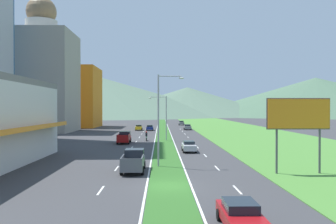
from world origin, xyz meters
TOP-DOWN VIEW (x-y plane):
  - ground_plane at (0.00, 0.00)m, footprint 600.00×600.00m
  - grass_median at (0.00, 60.00)m, footprint 3.20×240.00m
  - grass_verge_right at (20.60, 60.00)m, footprint 24.00×240.00m
  - lane_dash_left_2 at (-5.10, -1.16)m, footprint 0.16×2.80m
  - lane_dash_left_3 at (-5.10, 8.26)m, footprint 0.16×2.80m
  - lane_dash_left_4 at (-5.10, 17.68)m, footprint 0.16×2.80m
  - lane_dash_left_5 at (-5.10, 27.10)m, footprint 0.16×2.80m
  - lane_dash_left_6 at (-5.10, 36.52)m, footprint 0.16×2.80m
  - lane_dash_left_7 at (-5.10, 45.94)m, footprint 0.16×2.80m
  - lane_dash_left_8 at (-5.10, 55.36)m, footprint 0.16×2.80m
  - lane_dash_left_9 at (-5.10, 64.78)m, footprint 0.16×2.80m
  - lane_dash_left_10 at (-5.10, 74.20)m, footprint 0.16×2.80m
  - lane_dash_right_2 at (5.10, -1.16)m, footprint 0.16×2.80m
  - lane_dash_right_3 at (5.10, 8.26)m, footprint 0.16×2.80m
  - lane_dash_right_4 at (5.10, 17.68)m, footprint 0.16×2.80m
  - lane_dash_right_5 at (5.10, 27.10)m, footprint 0.16×2.80m
  - lane_dash_right_6 at (5.10, 36.52)m, footprint 0.16×2.80m
  - lane_dash_right_7 at (5.10, 45.94)m, footprint 0.16×2.80m
  - lane_dash_right_8 at (5.10, 55.36)m, footprint 0.16×2.80m
  - lane_dash_right_9 at (5.10, 64.78)m, footprint 0.16×2.80m
  - lane_dash_right_10 at (5.10, 74.20)m, footprint 0.16×2.80m
  - edge_line_median_left at (-1.75, 60.00)m, footprint 0.16×240.00m
  - edge_line_median_right at (1.75, 60.00)m, footprint 0.16×240.00m
  - domed_building at (-31.36, 63.69)m, footprint 16.28×16.28m
  - midrise_colored at (-29.42, 86.20)m, footprint 16.99×16.99m
  - hill_far_left at (-54.68, 257.63)m, footprint 228.50×228.50m
  - hill_far_center at (21.43, 259.38)m, footprint 152.53×152.53m
  - hill_far_right at (127.80, 259.48)m, footprint 215.90×215.90m
  - street_lamp_near at (-0.60, 9.21)m, footprint 2.78×0.28m
  - street_lamp_mid at (-0.01, 38.39)m, footprint 3.37×0.48m
  - billboard_roadside at (12.09, 4.86)m, footprint 5.93×0.28m
  - car_0 at (-6.66, 68.99)m, footprint 1.86×4.40m
  - car_2 at (6.84, 98.16)m, footprint 1.90×4.40m
  - car_3 at (3.32, 21.67)m, footprint 1.90×4.57m
  - car_4 at (3.40, -9.61)m, footprint 1.98×4.53m
  - car_5 at (6.93, 71.14)m, footprint 2.00×4.62m
  - car_6 at (-3.60, 68.43)m, footprint 1.93×4.43m
  - pickup_truck_0 at (-3.28, 6.75)m, footprint 2.18×5.40m
  - pickup_truck_1 at (-6.98, 33.82)m, footprint 2.18×5.40m
  - motorcycle_rider at (-3.30, 38.02)m, footprint 0.36×2.00m

SIDE VIEW (x-z plane):
  - ground_plane at x=0.00m, z-range 0.00..0.00m
  - lane_dash_left_2 at x=-5.10m, z-range 0.00..0.01m
  - lane_dash_left_3 at x=-5.10m, z-range 0.00..0.01m
  - lane_dash_left_4 at x=-5.10m, z-range 0.00..0.01m
  - lane_dash_left_5 at x=-5.10m, z-range 0.00..0.01m
  - lane_dash_left_6 at x=-5.10m, z-range 0.00..0.01m
  - lane_dash_left_7 at x=-5.10m, z-range 0.00..0.01m
  - lane_dash_left_8 at x=-5.10m, z-range 0.00..0.01m
  - lane_dash_left_9 at x=-5.10m, z-range 0.00..0.01m
  - lane_dash_left_10 at x=-5.10m, z-range 0.00..0.01m
  - lane_dash_right_2 at x=5.10m, z-range 0.00..0.01m
  - lane_dash_right_3 at x=5.10m, z-range 0.00..0.01m
  - lane_dash_right_4 at x=5.10m, z-range 0.00..0.01m
  - lane_dash_right_5 at x=5.10m, z-range 0.00..0.01m
  - lane_dash_right_6 at x=5.10m, z-range 0.00..0.01m
  - lane_dash_right_7 at x=5.10m, z-range 0.00..0.01m
  - lane_dash_right_8 at x=5.10m, z-range 0.00..0.01m
  - lane_dash_right_9 at x=5.10m, z-range 0.00..0.01m
  - lane_dash_right_10 at x=5.10m, z-range 0.00..0.01m
  - edge_line_median_left at x=-1.75m, z-range 0.00..0.01m
  - edge_line_median_right at x=1.75m, z-range 0.00..0.01m
  - grass_median at x=0.00m, z-range 0.00..0.06m
  - grass_verge_right at x=20.60m, z-range 0.00..0.06m
  - car_4 at x=3.40m, z-range 0.03..1.42m
  - motorcycle_rider at x=-3.30m, z-range -0.15..1.65m
  - car_6 at x=-3.60m, z-range 0.01..1.50m
  - car_3 at x=3.32m, z-range 0.03..1.52m
  - car_0 at x=-6.66m, z-range 0.01..1.56m
  - car_2 at x=6.84m, z-range 0.01..1.57m
  - car_5 at x=6.93m, z-range 0.02..1.56m
  - pickup_truck_0 at x=-3.28m, z-range -0.02..1.98m
  - pickup_truck_1 at x=-6.98m, z-range -0.02..1.98m
  - street_lamp_mid at x=-0.01m, z-range 0.73..9.07m
  - billboard_roadside at x=12.09m, z-range 1.79..8.84m
  - street_lamp_near at x=-0.60m, z-range 0.69..10.28m
  - midrise_colored at x=-29.42m, z-range 0.00..19.21m
  - hill_far_center at x=21.43m, z-range 0.00..23.21m
  - domed_building at x=-31.36m, z-range -3.11..31.63m
  - hill_far_right at x=127.80m, z-range 0.00..31.34m
  - hill_far_left at x=-54.68m, z-range 0.00..32.53m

